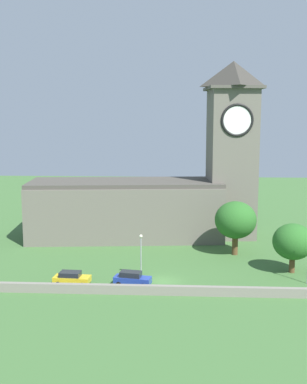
{
  "coord_description": "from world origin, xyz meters",
  "views": [
    {
      "loc": [
        2.05,
        -60.36,
        21.07
      ],
      "look_at": [
        -1.84,
        9.13,
        10.45
      ],
      "focal_mm": 44.78,
      "sensor_mm": 36.0,
      "label": 1
    }
  ],
  "objects_px": {
    "church": "(159,190)",
    "car_yellow": "(72,278)",
    "streetlamp_west_mid": "(141,249)",
    "tree_riverside_west": "(236,220)",
    "tree_riverside_east": "(293,242)",
    "car_blue": "(132,279)"
  },
  "relations": [
    {
      "from": "streetlamp_west_mid",
      "to": "car_yellow",
      "type": "bearing_deg",
      "value": -163.86
    },
    {
      "from": "church",
      "to": "streetlamp_west_mid",
      "type": "xyz_separation_m",
      "value": [
        -1.36,
        -23.37,
        -4.36
      ]
    },
    {
      "from": "church",
      "to": "car_yellow",
      "type": "bearing_deg",
      "value": -111.33
    },
    {
      "from": "church",
      "to": "car_yellow",
      "type": "relative_size",
      "value": 8.61
    },
    {
      "from": "church",
      "to": "tree_riverside_west",
      "type": "height_order",
      "value": "church"
    },
    {
      "from": "church",
      "to": "streetlamp_west_mid",
      "type": "height_order",
      "value": "church"
    },
    {
      "from": "church",
      "to": "streetlamp_west_mid",
      "type": "relative_size",
      "value": 6.78
    },
    {
      "from": "church",
      "to": "tree_riverside_west",
      "type": "relative_size",
      "value": 4.87
    },
    {
      "from": "car_yellow",
      "to": "car_blue",
      "type": "relative_size",
      "value": 0.97
    },
    {
      "from": "church",
      "to": "tree_riverside_east",
      "type": "relative_size",
      "value": 5.97
    },
    {
      "from": "car_blue",
      "to": "streetlamp_west_mid",
      "type": "height_order",
      "value": "streetlamp_west_mid"
    },
    {
      "from": "car_yellow",
      "to": "streetlamp_west_mid",
      "type": "xyz_separation_m",
      "value": [
        8.76,
        2.54,
        3.29
      ]
    },
    {
      "from": "streetlamp_west_mid",
      "to": "tree_riverside_east",
      "type": "distance_m",
      "value": 21.05
    },
    {
      "from": "car_yellow",
      "to": "tree_riverside_west",
      "type": "xyz_separation_m",
      "value": [
        22.52,
        15.02,
        4.66
      ]
    },
    {
      "from": "car_blue",
      "to": "tree_riverside_west",
      "type": "distance_m",
      "value": 21.56
    },
    {
      "from": "streetlamp_west_mid",
      "to": "tree_riverside_west",
      "type": "distance_m",
      "value": 18.63
    },
    {
      "from": "church",
      "to": "car_blue",
      "type": "relative_size",
      "value": 8.36
    },
    {
      "from": "tree_riverside_west",
      "to": "car_yellow",
      "type": "bearing_deg",
      "value": -146.3
    },
    {
      "from": "car_blue",
      "to": "tree_riverside_east",
      "type": "height_order",
      "value": "tree_riverside_east"
    },
    {
      "from": "car_blue",
      "to": "streetlamp_west_mid",
      "type": "xyz_separation_m",
      "value": [
        0.93,
        2.62,
        3.19
      ]
    },
    {
      "from": "tree_riverside_west",
      "to": "tree_riverside_east",
      "type": "bearing_deg",
      "value": -50.93
    },
    {
      "from": "car_blue",
      "to": "tree_riverside_west",
      "type": "xyz_separation_m",
      "value": [
        14.69,
        15.1,
        4.56
      ]
    }
  ]
}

